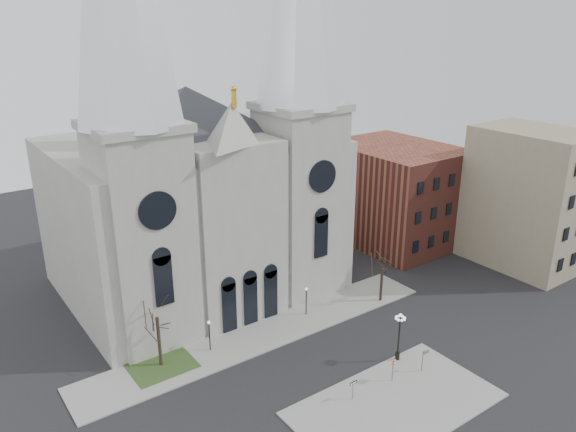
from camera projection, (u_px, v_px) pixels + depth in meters
ground at (331, 388)px, 50.32m from camera, size 160.00×160.00×0.00m
sidewalk_near at (395, 404)px, 48.13m from camera, size 18.00×10.00×0.14m
sidewalk_far at (263, 333)px, 58.68m from camera, size 40.00×6.00×0.14m
grass_patch at (161, 365)px, 53.40m from camera, size 6.00×5.00×0.18m
cathedral at (201, 140)px, 61.41m from camera, size 33.00×26.66×54.00m
bg_building_brick at (394, 193)px, 81.15m from camera, size 14.00×18.00×14.00m
bg_building_tan at (528, 198)px, 72.66m from camera, size 10.00×14.00×18.00m
tree_left at (157, 314)px, 51.52m from camera, size 3.20×3.20×7.50m
tree_right at (382, 266)px, 63.88m from camera, size 3.20×3.20×6.00m
ped_lamp_left at (209, 331)px, 54.99m from camera, size 0.32×0.32×3.26m
ped_lamp_right at (306, 296)px, 61.58m from camera, size 0.32×0.32×3.26m
stop_sign at (393, 364)px, 50.51m from camera, size 0.89×0.10×2.46m
globe_lamp at (399, 331)px, 53.15m from camera, size 1.35×1.35×5.01m
one_way_sign at (353, 386)px, 48.19m from camera, size 0.84×0.09×1.92m
street_name_sign at (423, 359)px, 52.03m from camera, size 0.70×0.10×2.20m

